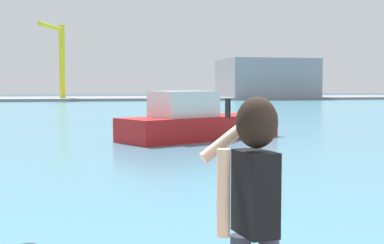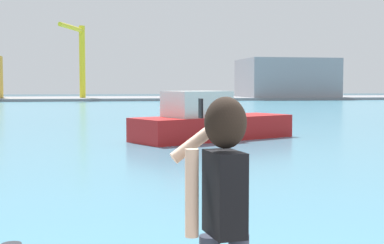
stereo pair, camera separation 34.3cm
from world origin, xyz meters
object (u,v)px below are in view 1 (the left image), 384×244
(boat_moored, at_px, (197,122))
(warehouse_right, at_px, (266,78))
(person_photographer, at_px, (253,198))
(port_crane, at_px, (59,53))

(boat_moored, bearing_deg, warehouse_right, 40.82)
(person_photographer, relative_size, port_crane, 0.14)
(person_photographer, height_order, boat_moored, person_photographer)
(warehouse_right, bearing_deg, person_photographer, -111.00)
(port_crane, bearing_deg, boat_moored, -84.00)
(person_photographer, distance_m, boat_moored, 20.37)
(person_photographer, distance_m, port_crane, 87.94)
(warehouse_right, bearing_deg, boat_moored, -113.30)
(warehouse_right, relative_size, port_crane, 1.33)
(warehouse_right, bearing_deg, port_crane, -177.55)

